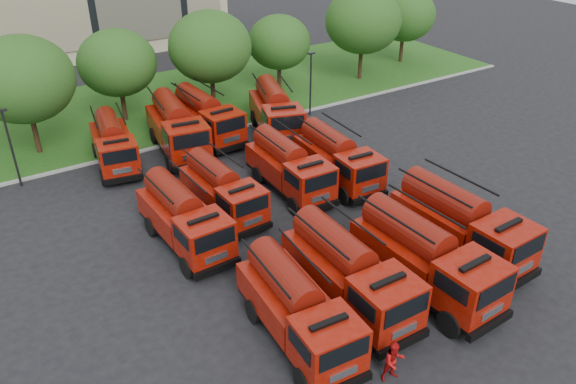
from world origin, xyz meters
name	(u,v)px	position (x,y,z in m)	size (l,w,h in m)	color
ground	(308,277)	(0.00, 0.00, 0.00)	(140.00, 140.00, 0.00)	black
lawn	(130,110)	(0.00, 26.00, 0.06)	(70.00, 16.00, 0.12)	#194D14
curb	(167,145)	(0.00, 17.90, 0.07)	(70.00, 0.30, 0.14)	gray
tree_2	(22,79)	(-8.00, 21.50, 5.35)	(6.72, 6.72, 8.22)	#382314
tree_3	(117,63)	(-1.00, 24.00, 4.68)	(5.88, 5.88, 7.19)	#382314
tree_4	(210,47)	(6.00, 22.50, 5.22)	(6.55, 6.55, 8.01)	#382314
tree_5	(279,42)	(13.00, 23.50, 4.35)	(5.46, 5.46, 6.68)	#382314
tree_6	(363,21)	(21.00, 22.00, 5.49)	(6.89, 6.89, 8.42)	#382314
tree_7	(405,15)	(28.00, 24.00, 4.82)	(6.05, 6.05, 7.39)	#382314
lamp_post_0	(10,144)	(-10.00, 17.20, 2.90)	(0.60, 0.25, 5.11)	black
lamp_post_1	(311,80)	(12.00, 17.20, 2.90)	(0.60, 0.25, 5.11)	black
fire_truck_0	(297,308)	(-2.72, -3.16, 1.64)	(3.05, 7.31, 3.25)	black
fire_truck_1	(348,272)	(0.43, -2.52, 1.74)	(2.92, 7.66, 3.46)	black
fire_truck_2	(425,258)	(4.00, -3.60, 1.80)	(3.10, 7.93, 3.57)	black
fire_truck_3	(460,223)	(7.61, -2.44, 1.78)	(3.07, 7.86, 3.54)	black
fire_truck_4	(184,218)	(-3.84, 5.77, 1.63)	(2.84, 7.22, 3.25)	black
fire_truck_5	(222,190)	(-0.76, 7.49, 1.53)	(2.67, 6.76, 3.03)	black
fire_truck_6	(289,167)	(3.85, 7.68, 1.64)	(2.85, 7.26, 3.26)	black
fire_truck_7	(337,158)	(7.02, 7.03, 1.64)	(2.98, 7.30, 3.26)	black
fire_truck_8	(113,144)	(-4.04, 16.83, 1.57)	(3.46, 7.16, 3.13)	black
fire_truck_9	(177,128)	(0.33, 16.51, 1.82)	(3.84, 8.24, 3.61)	black
fire_truck_10	(206,117)	(3.00, 17.50, 1.71)	(3.00, 7.56, 3.39)	black
fire_truck_11	(275,112)	(7.67, 15.46, 1.78)	(5.04, 8.22, 3.54)	black
firefighter_0	(481,278)	(7.06, -4.62, 0.00)	(0.55, 0.40, 1.52)	#AB0D0D
firefighter_1	(392,378)	(-0.78, -6.96, 0.00)	(0.88, 0.48, 1.81)	#AB0D0D
firefighter_2	(495,256)	(9.12, -3.79, 0.00)	(1.13, 0.64, 1.92)	#AB0D0D
firefighter_3	(509,266)	(9.00, -4.74, 0.00)	(1.11, 0.57, 1.71)	black
firefighter_4	(255,230)	(-0.13, 4.91, 0.00)	(0.82, 0.53, 1.67)	black
firefighter_5	(369,171)	(9.67, 6.95, 0.00)	(1.47, 0.63, 1.58)	#AB0D0D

